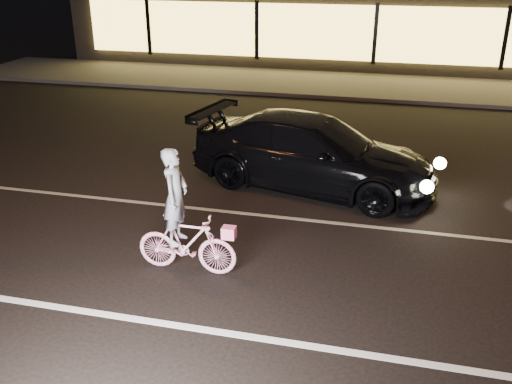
# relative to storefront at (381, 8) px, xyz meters

# --- Properties ---
(ground) EXTENTS (90.00, 90.00, 0.00)m
(ground) POSITION_rel_storefront_xyz_m (0.00, -18.97, -2.15)
(ground) COLOR black
(ground) RESTS_ON ground
(lane_stripe_near) EXTENTS (60.00, 0.12, 0.01)m
(lane_stripe_near) POSITION_rel_storefront_xyz_m (0.00, -20.47, -2.14)
(lane_stripe_near) COLOR silver
(lane_stripe_near) RESTS_ON ground
(lane_stripe_far) EXTENTS (60.00, 0.10, 0.01)m
(lane_stripe_far) POSITION_rel_storefront_xyz_m (0.00, -16.97, -2.14)
(lane_stripe_far) COLOR gray
(lane_stripe_far) RESTS_ON ground
(sidewalk) EXTENTS (30.00, 4.00, 0.12)m
(sidewalk) POSITION_rel_storefront_xyz_m (0.00, -5.97, -2.09)
(sidewalk) COLOR #383533
(sidewalk) RESTS_ON ground
(storefront) EXTENTS (25.40, 8.42, 4.20)m
(storefront) POSITION_rel_storefront_xyz_m (0.00, 0.00, 0.00)
(storefront) COLOR black
(storefront) RESTS_ON ground
(cyclist) EXTENTS (1.55, 0.53, 1.95)m
(cyclist) POSITION_rel_storefront_xyz_m (-1.96, -19.12, -1.46)
(cyclist) COLOR #E33676
(cyclist) RESTS_ON ground
(sedan) EXTENTS (5.30, 3.04, 1.45)m
(sedan) POSITION_rel_storefront_xyz_m (-0.60, -15.34, -1.42)
(sedan) COLOR black
(sedan) RESTS_ON ground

